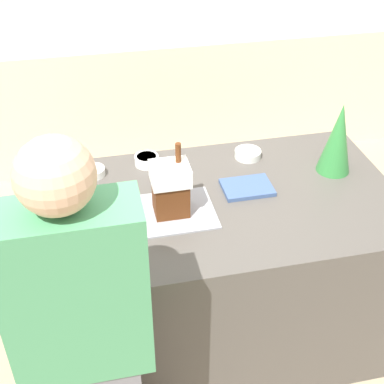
% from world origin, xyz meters
% --- Properties ---
extents(ground_plane, '(12.00, 12.00, 0.00)m').
position_xyz_m(ground_plane, '(0.00, 0.00, 0.00)').
color(ground_plane, tan).
extents(back_cabinet_block, '(6.00, 0.60, 0.96)m').
position_xyz_m(back_cabinet_block, '(0.00, 2.03, 0.48)').
color(back_cabinet_block, beige).
rests_on(back_cabinet_block, ground_plane).
extents(kitchen_island, '(1.70, 0.96, 0.89)m').
position_xyz_m(kitchen_island, '(0.00, 0.00, 0.44)').
color(kitchen_island, '#514C47').
rests_on(kitchen_island, ground_plane).
extents(baking_tray, '(0.38, 0.31, 0.01)m').
position_xyz_m(baking_tray, '(-0.21, -0.05, 0.89)').
color(baking_tray, '#9E9EA8').
rests_on(baking_tray, kitchen_island).
extents(gingerbread_house, '(0.16, 0.14, 0.33)m').
position_xyz_m(gingerbread_house, '(-0.21, -0.05, 1.02)').
color(gingerbread_house, '#5B2D14').
rests_on(gingerbread_house, baking_tray).
extents(decorative_tree, '(0.16, 0.16, 0.35)m').
position_xyz_m(decorative_tree, '(0.63, 0.12, 1.06)').
color(decorative_tree, '#33843D').
rests_on(decorative_tree, kitchen_island).
extents(candy_bowl_beside_tree, '(0.11, 0.11, 0.04)m').
position_xyz_m(candy_bowl_beside_tree, '(-0.71, 0.24, 0.91)').
color(candy_bowl_beside_tree, silver).
rests_on(candy_bowl_beside_tree, kitchen_island).
extents(candy_bowl_near_tray_right, '(0.12, 0.12, 0.05)m').
position_xyz_m(candy_bowl_near_tray_right, '(-0.26, 0.36, 0.91)').
color(candy_bowl_near_tray_right, white).
rests_on(candy_bowl_near_tray_right, kitchen_island).
extents(candy_bowl_near_tray_left, '(0.13, 0.13, 0.04)m').
position_xyz_m(candy_bowl_near_tray_left, '(0.26, 0.32, 0.91)').
color(candy_bowl_near_tray_left, silver).
rests_on(candy_bowl_near_tray_left, kitchen_island).
extents(candy_bowl_center_rear, '(0.11, 0.11, 0.04)m').
position_xyz_m(candy_bowl_center_rear, '(-0.74, 0.08, 0.91)').
color(candy_bowl_center_rear, white).
rests_on(candy_bowl_center_rear, kitchen_island).
extents(candy_bowl_front_corner, '(0.11, 0.11, 0.04)m').
position_xyz_m(candy_bowl_front_corner, '(-0.52, 0.32, 0.91)').
color(candy_bowl_front_corner, white).
rests_on(candy_bowl_front_corner, kitchen_island).
extents(cookbook, '(0.23, 0.17, 0.02)m').
position_xyz_m(cookbook, '(0.17, 0.05, 0.90)').
color(cookbook, '#3F598C').
rests_on(cookbook, kitchen_island).
extents(person, '(0.44, 0.55, 1.67)m').
position_xyz_m(person, '(-0.62, -0.69, 0.86)').
color(person, slate).
rests_on(person, ground_plane).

